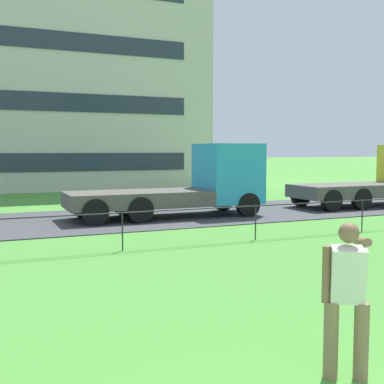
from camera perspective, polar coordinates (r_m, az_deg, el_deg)
name	(u,v)px	position (r m, az deg, el deg)	size (l,w,h in m)	color
street_strip	(78,220)	(18.17, -12.96, -3.19)	(80.00, 6.39, 0.01)	#424247
park_fence	(122,224)	(12.45, -8.01, -3.66)	(30.66, 0.04, 1.00)	#232328
person_thrower	(347,295)	(5.73, 17.36, -11.22)	(0.77, 0.68, 1.72)	#846B4C
flatbed_truck_center	(193,184)	(18.88, 0.14, 0.93)	(7.32, 2.48, 2.75)	#2D99D1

